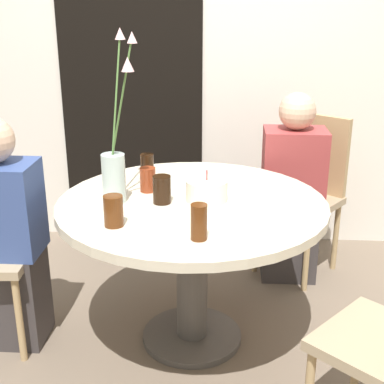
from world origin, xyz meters
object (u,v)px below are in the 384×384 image
object	(u,v)px
person_woman	(4,242)
side_plate	(271,184)
flower_vase	(115,160)
birthday_cake	(207,190)
drink_glass_3	(199,222)
drink_glass_0	(148,180)
chair_left_flank	(306,185)
drink_glass_4	(113,211)
drink_glass_2	(147,167)
person_guest	(292,194)
drink_glass_1	(162,190)

from	to	relation	value
person_woman	side_plate	bearing A→B (deg)	13.24
flower_vase	side_plate	bearing A→B (deg)	21.05
birthday_cake	drink_glass_3	bearing A→B (deg)	-91.66
drink_glass_3	drink_glass_0	bearing A→B (deg)	117.28
chair_left_flank	drink_glass_4	world-z (taller)	chair_left_flank
drink_glass_2	drink_glass_3	distance (m)	0.73
drink_glass_2	chair_left_flank	bearing A→B (deg)	31.62
side_plate	flower_vase	bearing A→B (deg)	-158.95
drink_glass_2	drink_glass_4	distance (m)	0.57
person_woman	birthday_cake	bearing A→B (deg)	3.57
drink_glass_0	drink_glass_3	bearing A→B (deg)	-62.72
drink_glass_2	drink_glass_3	xyz separation A→B (m)	(0.29, -0.67, 0.00)
drink_glass_3	drink_glass_4	world-z (taller)	drink_glass_3
person_guest	drink_glass_1	bearing A→B (deg)	-132.40
drink_glass_2	drink_glass_4	bearing A→B (deg)	-94.78
drink_glass_1	drink_glass_4	xyz separation A→B (m)	(-0.16, -0.26, 0.00)
birthday_cake	side_plate	xyz separation A→B (m)	(0.29, 0.23, -0.04)
drink_glass_0	drink_glass_4	bearing A→B (deg)	-100.45
drink_glass_3	person_guest	world-z (taller)	person_guest
drink_glass_4	person_woman	xyz separation A→B (m)	(-0.56, 0.25, -0.27)
flower_vase	side_plate	world-z (taller)	flower_vase
drink_glass_3	person_guest	bearing A→B (deg)	66.40
chair_left_flank	drink_glass_0	distance (m)	1.10
drink_glass_2	birthday_cake	bearing A→B (deg)	-41.44
drink_glass_1	person_woman	world-z (taller)	person_woman
drink_glass_0	drink_glass_3	size ratio (longest dim) A/B	0.82
drink_glass_0	chair_left_flank	bearing A→B (deg)	39.88
drink_glass_2	drink_glass_3	world-z (taller)	drink_glass_3
person_woman	drink_glass_0	bearing A→B (deg)	13.74
drink_glass_4	person_guest	xyz separation A→B (m)	(0.80, 0.97, -0.27)
drink_glass_3	person_woman	distance (m)	1.00
drink_glass_2	person_woman	xyz separation A→B (m)	(-0.61, -0.32, -0.27)
drink_glass_1	person_woman	bearing A→B (deg)	-179.05
drink_glass_3	chair_left_flank	bearing A→B (deg)	64.72
flower_vase	side_plate	size ratio (longest dim) A/B	3.34
chair_left_flank	drink_glass_2	bearing A→B (deg)	-110.76
drink_glass_0	side_plate	bearing A→B (deg)	12.67
chair_left_flank	drink_glass_3	bearing A→B (deg)	-77.65
drink_glass_0	birthday_cake	bearing A→B (deg)	-20.04
flower_vase	drink_glass_1	bearing A→B (deg)	-2.63
chair_left_flank	drink_glass_4	distance (m)	1.44
birthday_cake	person_guest	size ratio (longest dim) A/B	0.17
birthday_cake	drink_glass_3	xyz separation A→B (m)	(-0.01, -0.41, 0.02)
side_plate	person_guest	size ratio (longest dim) A/B	0.20
drink_glass_0	drink_glass_3	world-z (taller)	drink_glass_3
flower_vase	drink_glass_2	bearing A→B (deg)	73.57
person_guest	person_woman	distance (m)	1.54
birthday_cake	drink_glass_0	xyz separation A→B (m)	(-0.27, 0.10, 0.01)
flower_vase	person_guest	distance (m)	1.16
person_guest	person_woman	bearing A→B (deg)	-152.24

